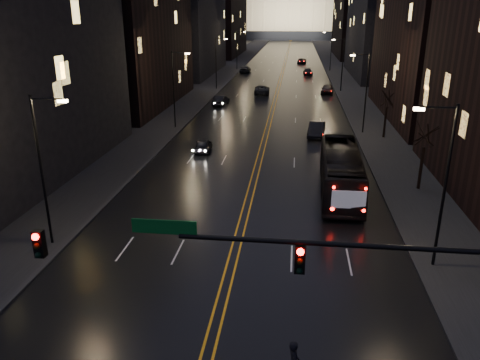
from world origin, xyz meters
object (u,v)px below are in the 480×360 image
(traffic_signal, at_px, (374,277))
(receding_car_a, at_px, (316,129))
(oncoming_car_b, at_px, (221,100))
(bus, at_px, (341,171))
(oncoming_car_a, at_px, (203,145))

(traffic_signal, distance_m, receding_car_a, 38.43)
(oncoming_car_b, xyz_separation_m, receding_car_a, (13.48, -16.86, 0.05))
(bus, relative_size, oncoming_car_b, 2.72)
(bus, distance_m, oncoming_car_a, 15.95)
(oncoming_car_b, bearing_deg, oncoming_car_a, 101.59)
(oncoming_car_a, bearing_deg, bus, 137.94)
(receding_car_a, bearing_deg, traffic_signal, -83.06)
(oncoming_car_a, relative_size, receding_car_a, 0.82)
(receding_car_a, bearing_deg, bus, -79.55)
(oncoming_car_a, bearing_deg, receding_car_a, -150.82)
(traffic_signal, bearing_deg, receding_car_a, 90.38)
(traffic_signal, height_order, oncoming_car_a, traffic_signal)
(bus, distance_m, receding_car_a, 17.38)
(traffic_signal, height_order, oncoming_car_b, traffic_signal)
(bus, distance_m, oncoming_car_b, 37.20)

